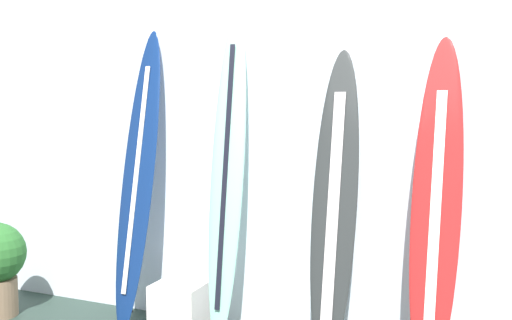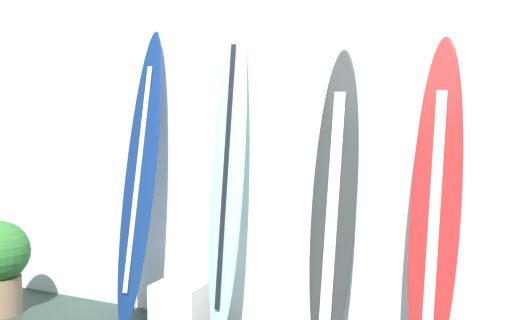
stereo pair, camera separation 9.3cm
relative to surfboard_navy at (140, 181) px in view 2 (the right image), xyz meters
The scene contains 6 objects.
wall_back 1.39m from the surfboard_navy, 15.64° to the left, with size 7.20×0.20×2.80m, color silver.
surfboard_navy is the anchor object (origin of this frame).
surfboard_seafoam 0.68m from the surfboard_navy, ahead, with size 0.25×0.39×2.19m.
surfboard_charcoal 1.43m from the surfboard_navy, ahead, with size 0.29×0.42×1.91m.
surfboard_crimson 2.02m from the surfboard_navy, ahead, with size 0.30×0.43×1.96m.
display_block_left 0.93m from the surfboard_navy, ahead, with size 0.36×0.36×0.34m.
Camera 2 is at (1.25, -2.48, 1.54)m, focal length 41.89 mm.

